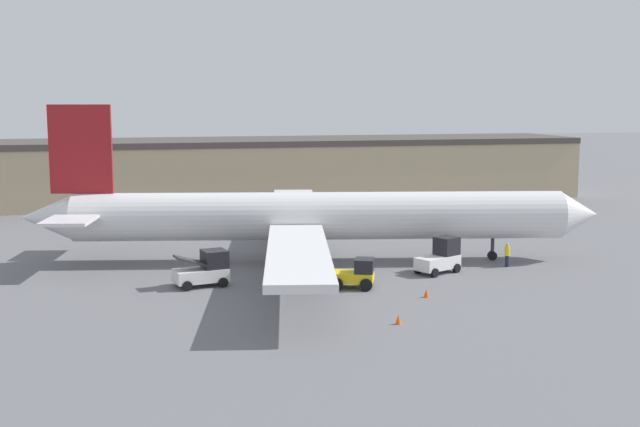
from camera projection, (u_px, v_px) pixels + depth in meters
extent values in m
plane|color=slate|center=(320.00, 261.00, 61.57)|extent=(400.00, 400.00, 0.00)
cube|color=tan|center=(230.00, 173.00, 97.43)|extent=(86.56, 13.53, 6.82)
cube|color=#47423D|center=(229.00, 142.00, 96.89)|extent=(86.56, 13.80, 0.70)
cylinder|color=silver|center=(320.00, 216.00, 61.07)|extent=(37.15, 10.80, 3.64)
cone|color=silver|center=(579.00, 214.00, 61.90)|extent=(3.55, 4.06, 3.57)
cone|color=silver|center=(47.00, 218.00, 60.20)|extent=(4.60, 4.17, 3.46)
cube|color=silver|center=(294.00, 204.00, 72.42)|extent=(7.53, 19.68, 0.50)
cube|color=silver|center=(298.00, 253.00, 49.74)|extent=(7.53, 19.68, 0.50)
cylinder|color=#ADADB2|center=(295.00, 225.00, 69.76)|extent=(3.35, 2.53, 1.98)
cylinder|color=#ADADB2|center=(297.00, 265.00, 52.80)|extent=(3.35, 2.53, 1.98)
cube|color=maroon|center=(81.00, 149.00, 59.59)|extent=(4.61, 1.25, 6.61)
cube|color=silver|center=(96.00, 205.00, 64.22)|extent=(4.06, 4.92, 0.24)
cube|color=silver|center=(69.00, 221.00, 56.31)|extent=(4.06, 4.92, 0.24)
cylinder|color=#38383D|center=(492.00, 249.00, 62.01)|extent=(0.28, 0.28, 1.73)
cylinder|color=black|center=(492.00, 256.00, 62.08)|extent=(0.75, 0.48, 0.70)
cylinder|color=#38383D|center=(296.00, 257.00, 59.03)|extent=(0.28, 0.28, 1.73)
cylinder|color=black|center=(296.00, 262.00, 59.09)|extent=(0.95, 0.52, 0.90)
cylinder|color=#38383D|center=(295.00, 245.00, 63.71)|extent=(0.28, 0.28, 1.73)
cylinder|color=black|center=(295.00, 250.00, 63.77)|extent=(0.95, 0.52, 0.90)
cylinder|color=#1E2338|center=(507.00, 261.00, 59.57)|extent=(0.28, 0.28, 0.85)
cylinder|color=yellow|center=(507.00, 251.00, 59.46)|extent=(0.39, 0.39, 0.67)
sphere|color=tan|center=(508.00, 245.00, 59.40)|extent=(0.25, 0.25, 0.25)
cube|color=silver|center=(438.00, 262.00, 57.38)|extent=(3.74, 2.92, 0.91)
cube|color=black|center=(447.00, 246.00, 57.84)|extent=(1.97, 1.92, 1.29)
cylinder|color=black|center=(457.00, 268.00, 57.64)|extent=(0.70, 0.54, 0.64)
cylinder|color=black|center=(440.00, 265.00, 58.80)|extent=(0.70, 0.54, 0.64)
cylinder|color=black|center=(434.00, 273.00, 56.10)|extent=(0.70, 0.54, 0.64)
cylinder|color=black|center=(418.00, 269.00, 57.25)|extent=(0.70, 0.54, 0.64)
cube|color=silver|center=(201.00, 275.00, 53.41)|extent=(3.80, 2.56, 0.84)
cube|color=black|center=(214.00, 259.00, 53.68)|extent=(1.85, 1.97, 1.20)
cube|color=#333333|center=(191.00, 261.00, 52.99)|extent=(2.39, 1.73, 0.82)
cylinder|color=black|center=(223.00, 282.00, 53.15)|extent=(0.71, 0.41, 0.66)
cylinder|color=black|center=(214.00, 277.00, 54.83)|extent=(0.71, 0.41, 0.66)
cylinder|color=black|center=(187.00, 286.00, 52.11)|extent=(0.71, 0.41, 0.66)
cylinder|color=black|center=(179.00, 280.00, 53.78)|extent=(0.71, 0.41, 0.66)
cube|color=yellow|center=(353.00, 277.00, 52.93)|extent=(3.16, 2.56, 0.65)
cube|color=black|center=(364.00, 266.00, 52.71)|extent=(1.68, 1.83, 0.92)
cylinder|color=black|center=(366.00, 285.00, 52.03)|extent=(0.88, 0.57, 0.83)
cylinder|color=black|center=(368.00, 279.00, 53.65)|extent=(0.88, 0.57, 0.83)
cylinder|color=black|center=(337.00, 284.00, 52.31)|extent=(0.88, 0.57, 0.83)
cylinder|color=black|center=(340.00, 278.00, 53.92)|extent=(0.88, 0.57, 0.83)
cone|color=#EF590F|center=(426.00, 293.00, 50.47)|extent=(0.36, 0.36, 0.55)
cone|color=#EF590F|center=(398.00, 319.00, 44.44)|extent=(0.36, 0.36, 0.55)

